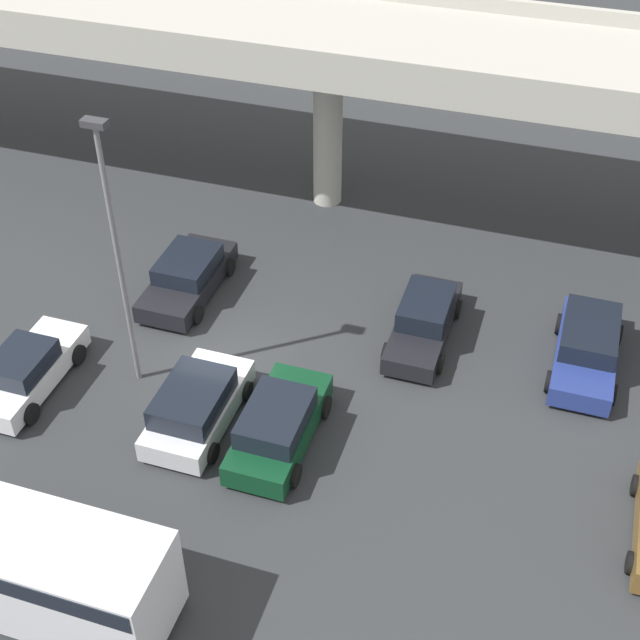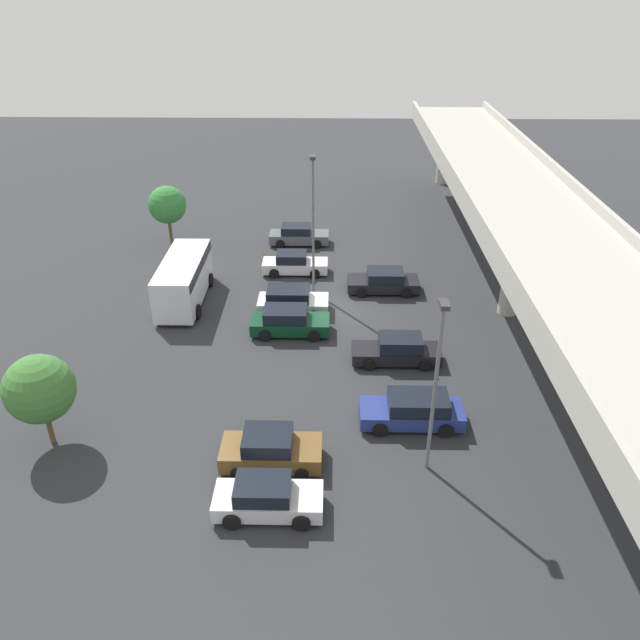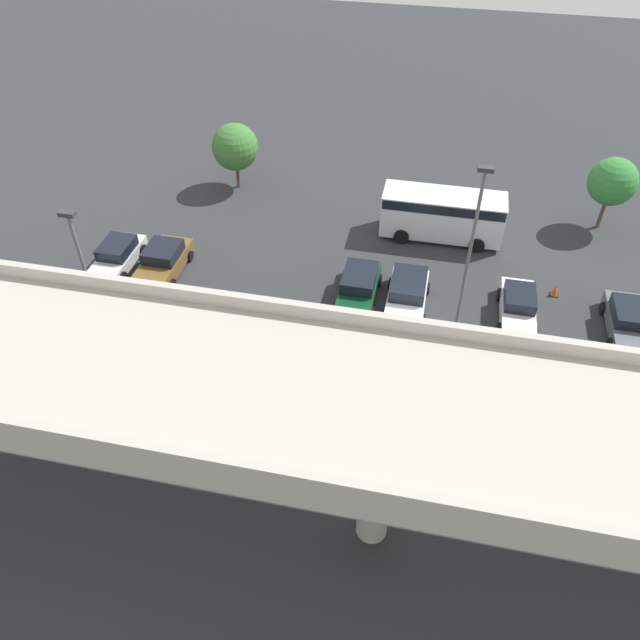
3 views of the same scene
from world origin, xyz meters
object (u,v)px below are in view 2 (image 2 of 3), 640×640
object	(u,v)px
parked_car_3	(292,301)
lamp_post_mid_lot	(436,377)
parked_car_6	(413,410)
parked_car_0	(298,235)
parked_car_2	(384,281)
parked_car_7	(270,450)
parked_car_5	(397,350)
tree_front_centre	(39,389)
traffic_cone	(264,257)
shuttle_bus	(183,277)
lamp_post_near_aisle	(313,217)
parked_car_1	(294,264)
parked_car_4	(289,321)
tree_front_left	(167,205)
parked_car_8	(267,498)

from	to	relation	value
parked_car_3	lamp_post_mid_lot	world-z (taller)	lamp_post_mid_lot
parked_car_3	parked_car_6	world-z (taller)	parked_car_3
parked_car_0	parked_car_2	xyz separation A→B (m)	(8.16, 6.12, -0.01)
parked_car_7	parked_car_0	bearing A→B (deg)	90.09
parked_car_5	parked_car_6	xyz separation A→B (m)	(5.38, 0.27, 0.04)
parked_car_7	parked_car_2	bearing A→B (deg)	70.25
parked_car_2	tree_front_centre	distance (m)	22.71
parked_car_0	traffic_cone	distance (m)	4.10
parked_car_3	parked_car_5	size ratio (longest dim) A/B	0.91
tree_front_centre	traffic_cone	size ratio (longest dim) A/B	6.43
shuttle_bus	lamp_post_near_aisle	size ratio (longest dim) A/B	0.79
parked_car_1	tree_front_centre	distance (m)	21.16
parked_car_6	tree_front_centre	size ratio (longest dim) A/B	1.08
lamp_post_mid_lot	parked_car_5	bearing A→B (deg)	-176.19
lamp_post_mid_lot	lamp_post_near_aisle	bearing A→B (deg)	-162.10
parked_car_2	parked_car_4	world-z (taller)	parked_car_4
parked_car_0	shuttle_bus	size ratio (longest dim) A/B	0.63
parked_car_0	parked_car_4	world-z (taller)	parked_car_4
parked_car_5	tree_front_centre	bearing A→B (deg)	23.34
parked_car_3	traffic_cone	distance (m)	8.29
shuttle_bus	parked_car_1	bearing A→B (deg)	123.15
parked_car_1	shuttle_bus	distance (m)	8.25
lamp_post_mid_lot	parked_car_0	bearing A→B (deg)	-164.84
lamp_post_near_aisle	parked_car_1	bearing A→B (deg)	-154.68
parked_car_7	parked_car_6	bearing A→B (deg)	23.91
shuttle_bus	lamp_post_mid_lot	xyz separation A→B (m)	(15.34, 13.71, 3.02)
parked_car_4	lamp_post_near_aisle	bearing A→B (deg)	76.24
parked_car_0	tree_front_left	world-z (taller)	tree_front_left
parked_car_8	lamp_post_near_aisle	distance (m)	19.99
parked_car_3	shuttle_bus	world-z (taller)	shuttle_bus
parked_car_3	parked_car_2	bearing A→B (deg)	26.81
tree_front_left	parked_car_8	bearing A→B (deg)	20.13
parked_car_7	tree_front_centre	xyz separation A→B (m)	(-1.21, -10.12, 2.21)
parked_car_3	parked_car_4	world-z (taller)	parked_car_3
parked_car_6	parked_car_8	bearing A→B (deg)	41.58
parked_car_3	tree_front_left	bearing A→B (deg)	132.64
parked_car_6	parked_car_7	size ratio (longest dim) A/B	1.12
lamp_post_mid_lot	tree_front_centre	bearing A→B (deg)	-94.49
shuttle_bus	tree_front_centre	world-z (taller)	tree_front_centre
parked_car_7	lamp_post_mid_lot	bearing A→B (deg)	-1.02
parked_car_6	tree_front_centre	bearing A→B (deg)	5.76
parked_car_0	tree_front_left	bearing A→B (deg)	-179.01
parked_car_8	tree_front_left	bearing A→B (deg)	110.13
parked_car_3	tree_front_centre	bearing A→B (deg)	-128.77
parked_car_1	lamp_post_mid_lot	xyz separation A→B (m)	(19.82, 6.86, 4.03)
parked_car_7	shuttle_bus	xyz separation A→B (m)	(-15.22, -6.92, 0.98)
parked_car_3	lamp_post_mid_lot	xyz separation A→B (m)	(14.04, 6.71, 3.97)
lamp_post_mid_lot	tree_front_centre	world-z (taller)	lamp_post_mid_lot
tree_front_left	parked_car_4	bearing A→B (deg)	36.61
parked_car_0	parked_car_4	distance (m)	13.83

